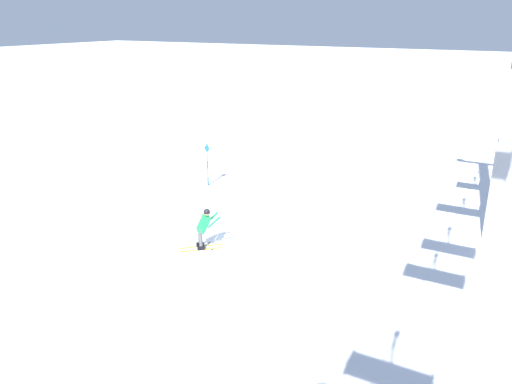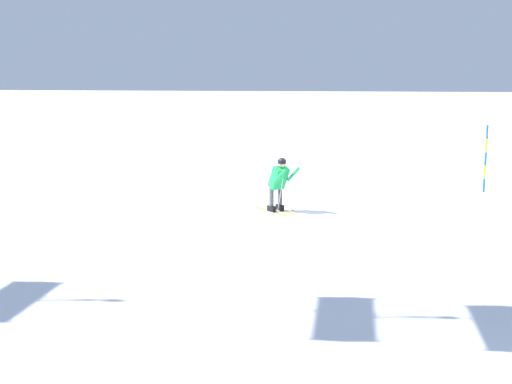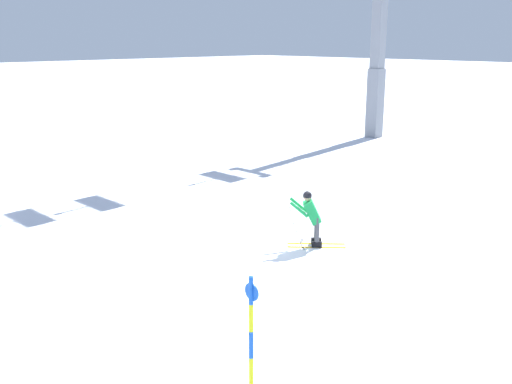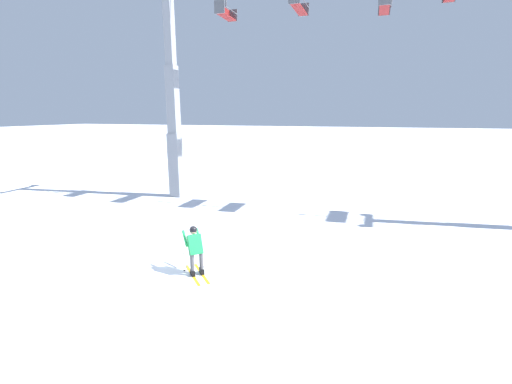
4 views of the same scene
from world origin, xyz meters
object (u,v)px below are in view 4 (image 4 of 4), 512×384
at_px(skier_carving_main, 195,247).
at_px(lift_tower_near, 173,112).
at_px(chairlift_seat_second, 298,4).
at_px(chairlift_seat_middle, 383,3).
at_px(chairlift_seat_nearest, 225,11).

xyz_separation_m(skier_carving_main, lift_tower_near, (-6.27, 9.40, 4.26)).
height_order(skier_carving_main, chairlift_seat_second, chairlift_seat_second).
height_order(lift_tower_near, chairlift_seat_middle, lift_tower_near).
xyz_separation_m(chairlift_seat_nearest, chairlift_seat_middle, (8.01, 0.00, -0.29)).
distance_m(lift_tower_near, chairlift_seat_nearest, 6.31).
relative_size(lift_tower_near, chairlift_seat_middle, 5.11).
distance_m(chairlift_seat_nearest, chairlift_seat_middle, 8.02).
relative_size(skier_carving_main, chairlift_seat_second, 0.72).
bearing_deg(chairlift_seat_second, chairlift_seat_middle, 0.00).
bearing_deg(chairlift_seat_second, skier_carving_main, -97.00).
bearing_deg(chairlift_seat_middle, chairlift_seat_second, 180.00).
bearing_deg(lift_tower_near, chairlift_seat_nearest, 0.00).
xyz_separation_m(lift_tower_near, chairlift_seat_middle, (11.49, 0.00, 4.97)).
bearing_deg(lift_tower_near, chairlift_seat_second, 0.00).
relative_size(skier_carving_main, lift_tower_near, 0.14).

